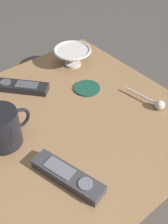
% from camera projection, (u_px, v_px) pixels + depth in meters
% --- Properties ---
extents(ground_plane, '(6.00, 6.00, 0.00)m').
position_uv_depth(ground_plane, '(70.00, 127.00, 0.79)').
color(ground_plane, '#47423D').
extents(table, '(0.63, 0.61, 0.04)m').
position_uv_depth(table, '(70.00, 122.00, 0.77)').
color(table, '#936D47').
rests_on(table, ground).
extents(cereal_bowl, '(0.12, 0.12, 0.06)m').
position_uv_depth(cereal_bowl, '(73.00, 56.00, 0.93)').
color(cereal_bowl, beige).
rests_on(cereal_bowl, table).
extents(coffee_mug, '(0.09, 0.13, 0.10)m').
position_uv_depth(coffee_mug, '(2.00, 128.00, 0.66)').
color(coffee_mug, black).
rests_on(coffee_mug, table).
extents(teaspoon, '(0.13, 0.03, 0.03)m').
position_uv_depth(teaspoon, '(157.00, 104.00, 0.78)').
color(teaspoon, silver).
rests_on(teaspoon, table).
extents(tv_remote_near, '(0.16, 0.15, 0.02)m').
position_uv_depth(tv_remote_near, '(21.00, 87.00, 0.84)').
color(tv_remote_near, black).
rests_on(tv_remote_near, table).
extents(tv_remote_far, '(0.18, 0.09, 0.03)m').
position_uv_depth(tv_remote_far, '(68.00, 176.00, 0.61)').
color(tv_remote_far, '#38383D').
rests_on(tv_remote_far, table).
extents(drink_coaster, '(0.08, 0.08, 0.01)m').
position_uv_depth(drink_coaster, '(87.00, 88.00, 0.85)').
color(drink_coaster, '#194738').
rests_on(drink_coaster, table).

